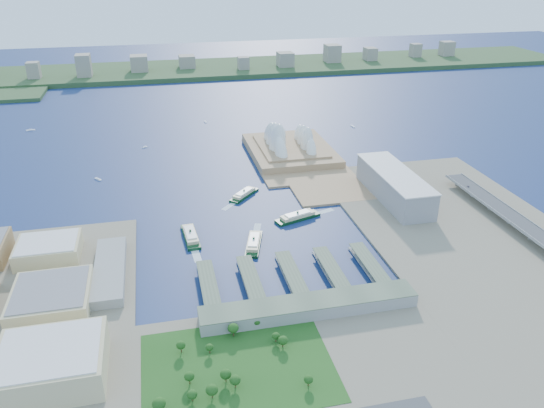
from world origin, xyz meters
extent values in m
plane|color=#101D4C|center=(0.00, 0.00, 0.00)|extent=(3000.00, 3000.00, 0.00)
cube|color=#79715D|center=(-250.00, -105.00, 1.50)|extent=(220.00, 390.00, 3.00)
cube|color=#79715D|center=(0.00, -210.00, 1.50)|extent=(720.00, 180.00, 3.00)
cube|color=#79715D|center=(240.00, -50.00, 1.50)|extent=(240.00, 500.00, 3.00)
cube|color=#9D7B56|center=(107.50, 260.00, 1.50)|extent=(135.00, 220.00, 3.00)
cube|color=#2D4926|center=(0.00, 980.00, 6.00)|extent=(2200.00, 260.00, 12.00)
cube|color=gray|center=(195.00, 80.00, 20.50)|extent=(45.00, 155.00, 35.00)
cube|color=gray|center=(15.00, -135.00, 9.00)|extent=(200.00, 28.00, 12.00)
imported|color=slate|center=(296.00, 66.38, 15.50)|extent=(1.83, 4.51, 1.31)
camera|label=1|loc=(-105.15, -511.08, 300.12)|focal=35.00mm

